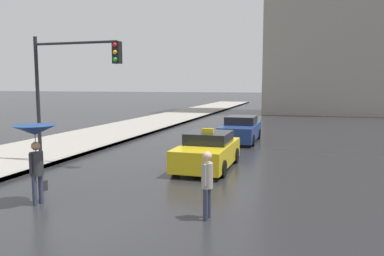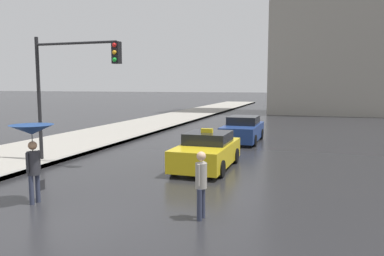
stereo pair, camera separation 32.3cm
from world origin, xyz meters
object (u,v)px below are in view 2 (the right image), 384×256
at_px(sedan_red, 243,130).
at_px(traffic_light, 71,75).
at_px(pedestrian_with_umbrella, 32,139).
at_px(pedestrian_man, 201,180).
at_px(taxi, 207,151).

distance_m(sedan_red, traffic_light, 10.12).
xyz_separation_m(sedan_red, pedestrian_with_umbrella, (-3.36, -12.58, 1.07)).
xyz_separation_m(sedan_red, traffic_light, (-5.23, -8.18, 2.87)).
xyz_separation_m(pedestrian_man, traffic_light, (-6.45, 4.18, 2.60)).
height_order(sedan_red, pedestrian_man, pedestrian_man).
bearing_deg(pedestrian_man, taxi, -161.28).
bearing_deg(pedestrian_with_umbrella, traffic_light, 27.63).
bearing_deg(sedan_red, traffic_light, 57.43).
distance_m(pedestrian_with_umbrella, pedestrian_man, 4.66).
height_order(pedestrian_with_umbrella, traffic_light, traffic_light).
bearing_deg(taxi, traffic_light, 12.99).
bearing_deg(traffic_light, pedestrian_with_umbrella, -67.02).
relative_size(pedestrian_with_umbrella, traffic_light, 0.42).
height_order(pedestrian_with_umbrella, pedestrian_man, pedestrian_with_umbrella).
bearing_deg(pedestrian_man, traffic_light, -118.31).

